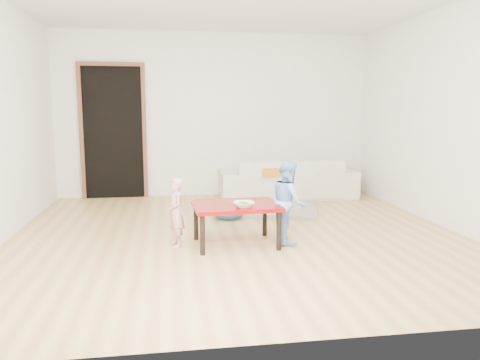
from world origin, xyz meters
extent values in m
cube|color=tan|center=(0.00, 0.00, 0.00)|extent=(5.00, 5.00, 0.01)
cube|color=white|center=(0.00, 2.50, 1.30)|extent=(5.00, 0.02, 2.60)
cube|color=white|center=(2.50, 0.00, 1.30)|extent=(0.02, 5.00, 2.60)
imported|color=beige|center=(1.10, 2.05, 0.31)|extent=(2.14, 0.88, 0.62)
cube|color=orange|center=(0.82, 1.80, 0.47)|extent=(0.53, 0.48, 0.12)
imported|color=white|center=(-0.02, -0.57, 0.46)|extent=(0.21, 0.21, 0.05)
imported|color=#D8627C|center=(-0.69, -0.36, 0.35)|extent=(0.23, 0.29, 0.71)
imported|color=#68A4F1|center=(0.49, -0.38, 0.44)|extent=(0.33, 0.43, 0.87)
imported|color=#2A649F|center=(-0.01, 0.78, 0.07)|extent=(0.44, 0.44, 0.14)
camera|label=1|loc=(-0.74, -5.08, 1.41)|focal=35.00mm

